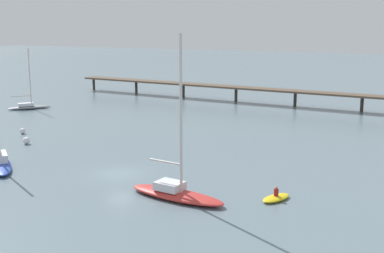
# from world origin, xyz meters

# --- Properties ---
(ground_plane) EXTENTS (400.00, 400.00, 0.00)m
(ground_plane) POSITION_xyz_m (0.00, 0.00, 0.00)
(ground_plane) COLOR slate
(pier) EXTENTS (75.31, 10.27, 7.10)m
(pier) POSITION_xyz_m (18.69, 42.70, 3.80)
(pier) COLOR brown
(pier) RESTS_ON ground_plane
(sailboat_red) EXTENTS (8.60, 3.55, 12.63)m
(sailboat_red) POSITION_xyz_m (7.52, -3.77, 0.66)
(sailboat_red) COLOR red
(sailboat_red) RESTS_ON ground_plane
(sailboat_gray) EXTENTS (5.55, 6.10, 9.43)m
(sailboat_gray) POSITION_xyz_m (-32.19, 24.12, 0.58)
(sailboat_gray) COLOR gray
(sailboat_gray) RESTS_ON ground_plane
(sailboat_blue) EXTENTS (6.68, 6.19, 9.09)m
(sailboat_blue) POSITION_xyz_m (-11.14, -3.08, 0.62)
(sailboat_blue) COLOR #2D4CB7
(sailboat_blue) RESTS_ON ground_plane
(dinghy_yellow) EXTENTS (2.24, 3.06, 1.14)m
(dinghy_yellow) POSITION_xyz_m (14.65, -0.90, 0.21)
(dinghy_yellow) COLOR yellow
(dinghy_yellow) RESTS_ON ground_plane
(mooring_buoy_mid) EXTENTS (0.80, 0.80, 0.80)m
(mooring_buoy_mid) POSITION_xyz_m (-15.76, 5.50, 0.40)
(mooring_buoy_mid) COLOR silver
(mooring_buoy_mid) RESTS_ON ground_plane
(mooring_buoy_outer) EXTENTS (0.71, 0.71, 0.71)m
(mooring_buoy_outer) POSITION_xyz_m (-19.98, 9.49, 0.35)
(mooring_buoy_outer) COLOR silver
(mooring_buoy_outer) RESTS_ON ground_plane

